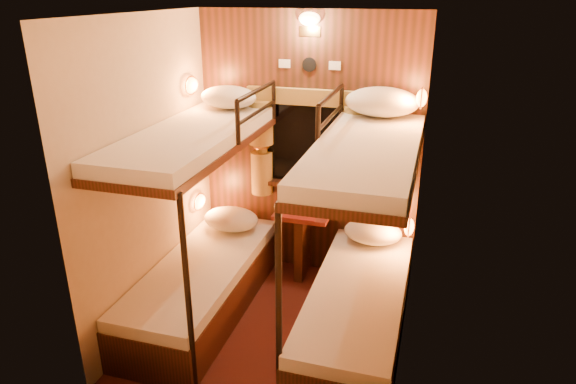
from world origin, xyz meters
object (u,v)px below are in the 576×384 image
(bunk_left, at_px, (201,251))
(bunk_right, at_px, (359,274))
(bottle_left, at_px, (300,200))
(bottle_right, at_px, (318,202))
(table, at_px, (302,235))

(bunk_left, relative_size, bunk_right, 1.00)
(bunk_left, distance_m, bottle_left, 1.05)
(bunk_left, height_order, bottle_right, bunk_left)
(bunk_right, bearing_deg, bottle_left, 129.31)
(bottle_left, bearing_deg, bunk_left, -125.62)
(bottle_left, distance_m, bottle_right, 0.17)
(bunk_left, bearing_deg, bottle_left, 54.38)
(bunk_left, distance_m, bunk_right, 1.30)
(bunk_right, xyz_separation_m, table, (-0.65, 0.78, -0.14))
(bunk_left, xyz_separation_m, bunk_right, (1.30, 0.00, 0.00))
(table, bearing_deg, bunk_left, -129.67)
(bunk_right, distance_m, bottle_right, 1.00)
(bunk_right, distance_m, table, 1.02)
(table, distance_m, bottle_right, 0.36)
(bottle_left, relative_size, bottle_right, 0.98)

